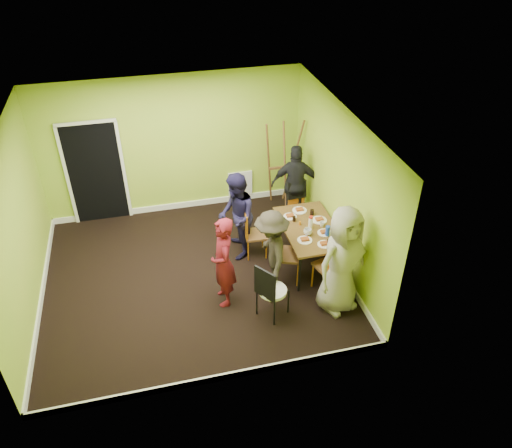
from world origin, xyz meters
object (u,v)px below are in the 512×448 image
at_px(chair_left_far, 251,231).
at_px(chair_left_near, 282,249).
at_px(easel, 282,166).
at_px(person_front_end, 342,261).
at_px(chair_front_end, 334,264).
at_px(chair_bentwood, 270,289).
at_px(person_back_end, 296,184).
at_px(orange_bottle, 300,223).
at_px(blue_bottle, 328,231).
at_px(chair_back_end, 297,194).
at_px(person_left_near, 271,252).
at_px(dining_table, 310,230).
at_px(person_standing, 223,262).
at_px(person_left_far, 236,216).
at_px(thermos, 311,223).

xyz_separation_m(chair_left_far, chair_left_near, (0.35, -0.74, 0.08)).
xyz_separation_m(easel, person_front_end, (0.05, -3.03, -0.04)).
relative_size(chair_front_end, chair_bentwood, 1.06).
bearing_deg(person_back_end, chair_front_end, 103.86).
relative_size(chair_bentwood, orange_bottle, 13.57).
bearing_deg(chair_left_far, blue_bottle, 59.65).
bearing_deg(chair_bentwood, easel, 124.69).
bearing_deg(blue_bottle, chair_back_end, 90.80).
bearing_deg(person_left_near, dining_table, 127.73).
height_order(chair_back_end, easel, easel).
bearing_deg(person_left_near, chair_left_far, -167.47).
bearing_deg(person_standing, chair_bentwood, 49.69).
relative_size(dining_table, person_left_far, 0.93).
bearing_deg(easel, chair_back_end, -78.34).
relative_size(easel, person_front_end, 1.05).
xyz_separation_m(orange_bottle, person_left_near, (-0.67, -0.61, -0.04)).
distance_m(dining_table, blue_bottle, 0.39).
bearing_deg(person_left_far, thermos, 69.75).
relative_size(chair_back_end, blue_bottle, 4.78).
xyz_separation_m(chair_left_near, person_left_near, (-0.25, -0.20, 0.14)).
height_order(person_left_far, person_left_near, person_left_far).
distance_m(chair_bentwood, person_back_end, 2.75).
bearing_deg(thermos, chair_left_far, 152.53).
distance_m(blue_bottle, person_front_end, 0.87).
distance_m(chair_back_end, person_back_end, 0.19).
distance_m(dining_table, chair_front_end, 0.87).
bearing_deg(thermos, chair_bentwood, -132.32).
distance_m(easel, thermos, 1.90).
xyz_separation_m(chair_bentwood, person_left_far, (-0.16, 1.67, 0.26)).
relative_size(chair_bentwood, easel, 0.52).
relative_size(person_standing, person_left_near, 1.05).
bearing_deg(chair_front_end, orange_bottle, 88.38).
bearing_deg(chair_front_end, chair_left_far, 111.86).
distance_m(chair_left_near, orange_bottle, 0.61).
distance_m(easel, person_back_end, 0.55).
bearing_deg(chair_bentwood, chair_back_end, 117.77).
distance_m(dining_table, person_front_end, 1.19).
bearing_deg(blue_bottle, orange_bottle, 129.96).
distance_m(chair_left_far, easel, 1.77).
relative_size(chair_left_far, orange_bottle, 12.71).
bearing_deg(chair_back_end, thermos, 78.43).
distance_m(chair_back_end, orange_bottle, 1.20).
bearing_deg(orange_bottle, person_left_far, 156.99).
height_order(person_left_far, person_back_end, person_left_far).
relative_size(chair_left_near, person_front_end, 0.59).
bearing_deg(dining_table, person_left_near, -148.57).
bearing_deg(chair_left_far, person_front_end, 35.83).
bearing_deg(chair_back_end, dining_table, 78.51).
height_order(easel, person_left_far, easel).
xyz_separation_m(chair_bentwood, person_front_end, (1.11, -0.03, 0.37)).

